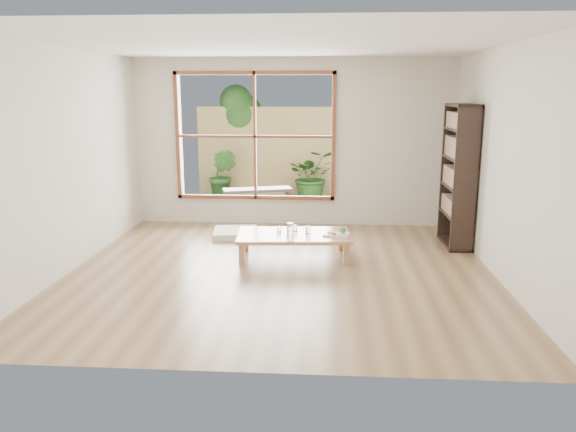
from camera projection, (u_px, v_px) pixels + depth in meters
The scene contains 15 objects.
ground at pixel (281, 270), 6.71m from camera, with size 5.00×5.00×0.00m, color #9A7B4D.
low_table at pixel (294, 237), 7.19m from camera, with size 1.48×0.90×0.31m.
floor_cushion at pixel (236, 233), 8.31m from camera, with size 0.63×0.63×0.09m, color silver.
bookshelf at pixel (458, 176), 7.64m from camera, with size 0.31×0.87×1.93m, color black.
glass_tall at pixel (290, 229), 7.09m from camera, with size 0.09×0.09×0.16m, color silver.
glass_mid at pixel (308, 230), 7.18m from camera, with size 0.06×0.06×0.09m, color silver.
glass_short at pixel (295, 228), 7.29m from camera, with size 0.06×0.06×0.08m, color silver.
glass_small at pixel (279, 229), 7.27m from camera, with size 0.06×0.06×0.07m, color silver.
food_tray at pixel (338, 233), 7.10m from camera, with size 0.35×0.28×0.10m.
deck at pixel (264, 209), 10.22m from camera, with size 2.80×2.00×0.05m, color #362E27.
garden_bench at pixel (257, 192), 9.96m from camera, with size 1.26×0.70×0.38m.
bamboo_fence at pixel (269, 153), 11.00m from camera, with size 2.80×0.06×1.80m, color tan.
shrub_right at pixel (312, 176), 10.67m from camera, with size 0.89×0.77×0.99m, color #325D22.
shrub_left at pixel (223, 175), 10.79m from camera, with size 0.54×0.44×0.99m, color #325D22.
garden_tree at pixel (237, 115), 11.18m from camera, with size 1.04×0.85×2.22m.
Camera 1 is at (0.53, -6.39, 2.10)m, focal length 35.00 mm.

